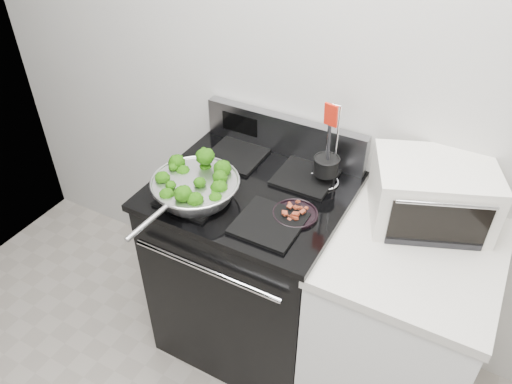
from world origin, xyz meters
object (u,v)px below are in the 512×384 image
Objects in this scene: gas_range at (252,265)px; skillet at (195,188)px; utensil_holder at (326,170)px; toaster_oven at (432,193)px; bacon_plate at (295,212)px.

skillet is at bearing -132.87° from gas_range.
utensil_holder reaches higher than toaster_oven.
gas_range is at bearing 173.31° from toaster_oven.
utensil_holder reaches higher than gas_range.
toaster_oven is at bearing 26.29° from skillet.
gas_range is 6.38× the size of bacon_plate.
skillet is 3.19× the size of bacon_plate.
skillet is at bearing -178.83° from toaster_oven.
utensil_holder is 0.42m from toaster_oven.
bacon_plate is 0.34× the size of toaster_oven.
skillet is 0.54m from utensil_holder.
utensil_holder is (0.02, 0.25, 0.05)m from bacon_plate.
gas_range reaches higher than skillet.
utensil_holder is at bearing 85.32° from bacon_plate.
toaster_oven is at bearing 30.51° from bacon_plate.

